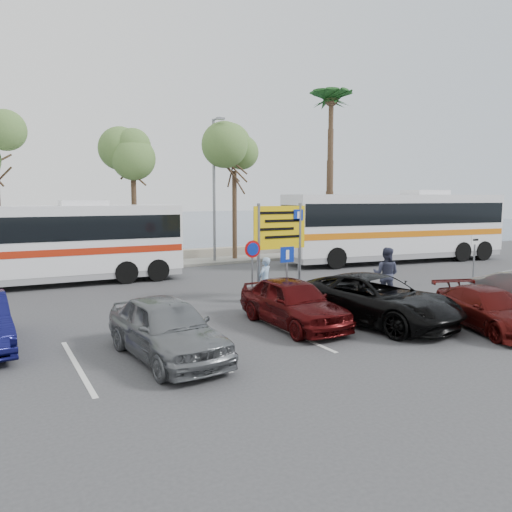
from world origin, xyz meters
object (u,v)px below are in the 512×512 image
coach_bus_right (395,229)px  car_red (293,302)px  direction_sign (280,235)px  coach_bus_left (42,246)px  suv_black (375,299)px  car_silver_a (167,328)px  pedestrian_far (386,274)px  pedestrian_near (265,280)px  street_lamp_right (215,183)px  car_maroon (490,309)px

coach_bus_right → car_red: bearing=-144.7°
coach_bus_right → direction_sign: bearing=-153.3°
coach_bus_left → direction_sign: bearing=-44.2°
car_red → suv_black: 2.56m
coach_bus_left → car_silver_a: (1.50, -11.94, -0.97)m
direction_sign → pedestrian_far: direction_sign is taller
direction_sign → suv_black: 4.86m
coach_bus_left → suv_black: size_ratio=2.24×
direction_sign → pedestrian_near: bearing=-159.0°
street_lamp_right → coach_bus_right: (9.56, -4.51, -2.64)m
direction_sign → car_maroon: (3.06, -6.70, -1.83)m
coach_bus_right → suv_black: (-10.90, -10.33, -1.22)m
suv_black → pedestrian_far: bearing=30.3°
coach_bus_left → coach_bus_right: bearing=-4.5°
street_lamp_right → direction_sign: street_lamp_right is taller
pedestrian_far → car_red: bearing=69.6°
car_silver_a → pedestrian_near: size_ratio=2.61×
direction_sign → car_silver_a: 7.77m
suv_black → coach_bus_left: bearing=113.4°
direction_sign → coach_bus_right: 12.94m
coach_bus_left → car_silver_a: 12.07m
street_lamp_right → pedestrian_far: 13.09m
car_silver_a → suv_black: size_ratio=0.82×
street_lamp_right → pedestrian_far: street_lamp_right is taller
coach_bus_left → coach_bus_right: size_ratio=0.86×
coach_bus_right → pedestrian_far: bearing=-136.0°
coach_bus_left → pedestrian_far: coach_bus_left is taller
pedestrian_near → pedestrian_far: pedestrian_far is taller
car_maroon → pedestrian_far: size_ratio=2.07×
coach_bus_right → car_red: 16.34m
coach_bus_left → pedestrian_far: bearing=-41.4°
coach_bus_right → car_silver_a: coach_bus_right is taller
suv_black → pedestrian_far: pedestrian_far is taller
street_lamp_right → car_silver_a: 17.40m
pedestrian_near → car_maroon: bearing=92.7°
car_maroon → car_red: 5.71m
coach_bus_right → car_maroon: coach_bus_right is taller
coach_bus_right → car_maroon: 15.19m
direction_sign → coach_bus_right: size_ratio=0.26×
car_maroon → coach_bus_left: bearing=145.2°
direction_sign → car_silver_a: direction_sign is taller
car_red → pedestrian_near: 3.42m
coach_bus_left → pedestrian_near: (6.69, -7.62, -0.88)m
car_red → pedestrian_far: size_ratio=2.15×
car_maroon → car_red: (-4.80, 3.09, 0.13)m
street_lamp_right → car_maroon: (1.06, -17.02, -4.00)m
car_silver_a → direction_sign: bearing=32.8°
car_maroon → direction_sign: bearing=132.7°
direction_sign → suv_black: direction_sign is taller
street_lamp_right → coach_bus_right: 10.89m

